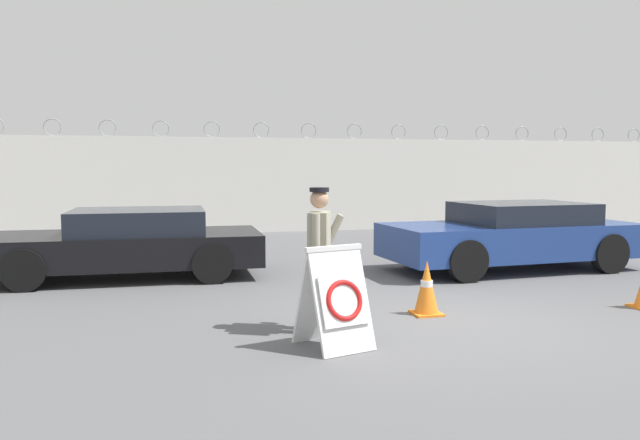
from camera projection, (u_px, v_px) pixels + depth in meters
ground_plane at (455, 323)px, 7.65m from camera, size 90.00×90.00×0.00m
perimeter_wall at (285, 185)px, 18.31m from camera, size 36.00×0.30×3.19m
barricade_sign at (336, 297)px, 6.57m from camera, size 0.81×0.86×1.09m
security_guard at (320, 253)px, 7.18m from camera, size 0.53×0.58×1.68m
traffic_cone_mid at (427, 288)px, 8.06m from camera, size 0.37×0.37×0.71m
parked_car_front_coupe at (128, 243)px, 10.73m from camera, size 4.61×2.06×1.18m
parked_car_rear_sedan at (513, 235)px, 11.57m from camera, size 4.82×2.25×1.24m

